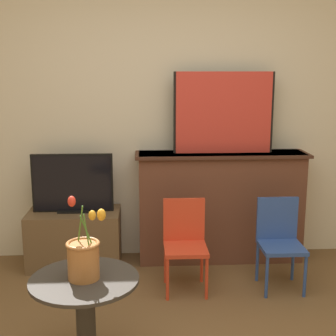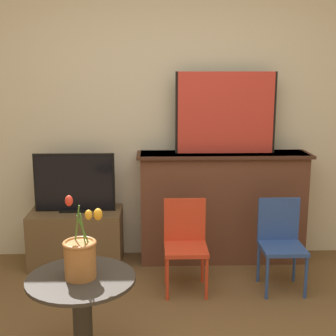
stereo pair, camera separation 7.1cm
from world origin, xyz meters
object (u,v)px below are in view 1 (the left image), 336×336
painting (224,113)px  chair_blue (280,238)px  vase_tulips (84,257)px  chair_red (185,239)px  tv_monitor (73,184)px

painting → chair_blue: bearing=-57.5°
painting → vase_tulips: painting is taller
painting → chair_red: bearing=-123.6°
chair_red → vase_tulips: 1.22m
painting → tv_monitor: painting is taller
painting → vase_tulips: size_ratio=1.97×
painting → chair_blue: painting is taller
vase_tulips → chair_blue: bearing=36.1°
tv_monitor → vase_tulips: (0.27, -1.48, -0.04)m
tv_monitor → painting: bearing=3.4°
chair_red → vase_tulips: vase_tulips is taller
chair_red → chair_blue: 0.73m
tv_monitor → vase_tulips: vase_tulips is taller
tv_monitor → vase_tulips: 1.50m
chair_red → chair_blue: size_ratio=1.00×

